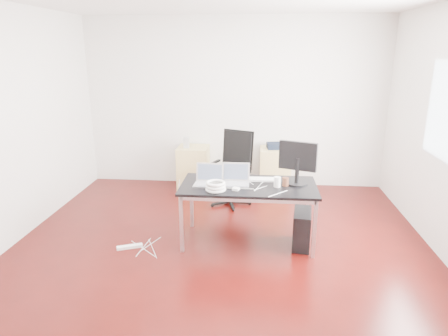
# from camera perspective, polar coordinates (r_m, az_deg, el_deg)

# --- Properties ---
(room_shell) EXTENTS (5.00, 5.00, 5.00)m
(room_shell) POSITION_cam_1_polar(r_m,az_deg,el_deg) (4.30, -0.17, 4.98)
(room_shell) COLOR #330705
(room_shell) RESTS_ON ground
(desk) EXTENTS (1.60, 0.80, 0.73)m
(desk) POSITION_cam_1_polar(r_m,az_deg,el_deg) (4.75, 3.52, -3.00)
(desk) COLOR black
(desk) RESTS_ON ground
(office_chair) EXTENTS (0.63, 0.64, 1.08)m
(office_chair) POSITION_cam_1_polar(r_m,az_deg,el_deg) (6.00, 1.31, 0.52)
(office_chair) COLOR black
(office_chair) RESTS_ON ground
(filing_cabinet_left) EXTENTS (0.50, 0.50, 0.70)m
(filing_cabinet_left) POSITION_cam_1_polar(r_m,az_deg,el_deg) (6.79, -4.39, 0.15)
(filing_cabinet_left) COLOR tan
(filing_cabinet_left) RESTS_ON ground
(filing_cabinet_right) EXTENTS (0.50, 0.50, 0.70)m
(filing_cabinet_right) POSITION_cam_1_polar(r_m,az_deg,el_deg) (6.70, 7.28, -0.15)
(filing_cabinet_right) COLOR tan
(filing_cabinet_right) RESTS_ON ground
(pc_tower) EXTENTS (0.25, 0.47, 0.44)m
(pc_tower) POSITION_cam_1_polar(r_m,az_deg,el_deg) (4.89, 11.05, -8.51)
(pc_tower) COLOR black
(pc_tower) RESTS_ON ground
(wastebasket) EXTENTS (0.25, 0.25, 0.28)m
(wastebasket) POSITION_cam_1_polar(r_m,az_deg,el_deg) (6.80, 0.54, -1.63)
(wastebasket) COLOR black
(wastebasket) RESTS_ON ground
(power_strip) EXTENTS (0.30, 0.17, 0.04)m
(power_strip) POSITION_cam_1_polar(r_m,az_deg,el_deg) (4.96, -13.32, -10.88)
(power_strip) COLOR white
(power_strip) RESTS_ON ground
(laptop_left) EXTENTS (0.34, 0.27, 0.23)m
(laptop_left) POSITION_cam_1_polar(r_m,az_deg,el_deg) (4.74, -2.19, -1.66)
(laptop_left) COLOR silver
(laptop_left) RESTS_ON desk
(laptop_right) EXTENTS (0.33, 0.25, 0.23)m
(laptop_right) POSITION_cam_1_polar(r_m,az_deg,el_deg) (4.75, 1.64, -1.59)
(laptop_right) COLOR silver
(laptop_right) RESTS_ON desk
(monitor) EXTENTS (0.44, 0.26, 0.51)m
(monitor) POSITION_cam_1_polar(r_m,az_deg,el_deg) (4.76, 10.47, 1.04)
(monitor) COLOR black
(monitor) RESTS_ON desk
(keyboard) EXTENTS (0.44, 0.15, 0.02)m
(keyboard) POSITION_cam_1_polar(r_m,az_deg,el_deg) (4.90, 5.42, -1.63)
(keyboard) COLOR white
(keyboard) RESTS_ON desk
(cup_white) EXTENTS (0.11, 0.11, 0.12)m
(cup_white) POSITION_cam_1_polar(r_m,az_deg,el_deg) (4.67, 7.61, -1.99)
(cup_white) COLOR white
(cup_white) RESTS_ON desk
(cup_brown) EXTENTS (0.10, 0.10, 0.10)m
(cup_brown) POSITION_cam_1_polar(r_m,az_deg,el_deg) (4.73, 8.77, -1.95)
(cup_brown) COLOR #592F1E
(cup_brown) RESTS_ON desk
(cable_coil) EXTENTS (0.24, 0.24, 0.11)m
(cable_coil) POSITION_cam_1_polar(r_m,az_deg,el_deg) (4.51, -1.20, -2.63)
(cable_coil) COLOR white
(cable_coil) RESTS_ON desk
(power_adapter) EXTENTS (0.09, 0.09, 0.03)m
(power_adapter) POSITION_cam_1_polar(r_m,az_deg,el_deg) (4.55, 1.72, -3.01)
(power_adapter) COLOR white
(power_adapter) RESTS_ON desk
(speaker) EXTENTS (0.09, 0.08, 0.18)m
(speaker) POSITION_cam_1_polar(r_m,az_deg,el_deg) (6.63, -5.39, 3.65)
(speaker) COLOR #9E9E9E
(speaker) RESTS_ON filing_cabinet_left
(navy_garment) EXTENTS (0.33, 0.27, 0.09)m
(navy_garment) POSITION_cam_1_polar(r_m,az_deg,el_deg) (6.62, 7.48, 3.16)
(navy_garment) COLOR black
(navy_garment) RESTS_ON filing_cabinet_right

